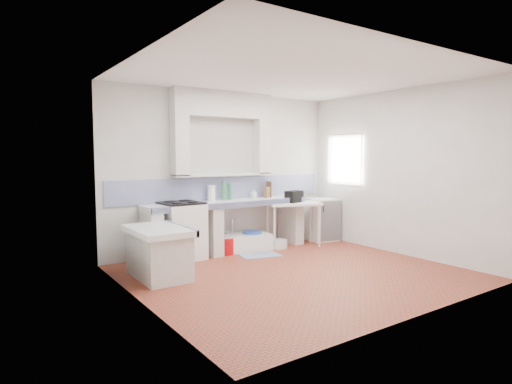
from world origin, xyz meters
TOP-DOWN VIEW (x-y plane):
  - floor at (0.00, 0.00)m, footprint 4.50×4.50m
  - ceiling at (0.00, 0.00)m, footprint 4.50×4.50m
  - wall_back at (0.00, 2.00)m, footprint 4.50×0.00m
  - wall_front at (0.00, -2.00)m, footprint 4.50×0.00m
  - wall_left at (-2.25, 0.00)m, footprint 0.00×4.50m
  - wall_right at (2.25, 0.00)m, footprint 0.00×4.50m
  - alcove_mass at (-0.10, 1.88)m, footprint 1.90×0.25m
  - window_frame at (2.42, 1.20)m, footprint 0.35×0.86m
  - lace_valance at (2.28, 1.20)m, footprint 0.01×0.84m
  - counter_slab at (-0.10, 1.70)m, footprint 3.00×0.60m
  - counter_lip at (-0.10, 1.42)m, footprint 3.00×0.04m
  - counter_pier_left at (-1.50, 1.70)m, footprint 0.20×0.55m
  - counter_pier_mid at (-0.45, 1.70)m, footprint 0.20×0.55m
  - counter_pier_right at (1.30, 1.70)m, footprint 0.20×0.55m
  - peninsula_top at (-1.70, 0.90)m, footprint 0.70×1.10m
  - peninsula_base at (-1.70, 0.90)m, footprint 0.60×1.00m
  - peninsula_lip at (-1.37, 0.90)m, footprint 0.04×1.10m
  - backsplash at (0.00, 1.99)m, footprint 4.27×0.03m
  - stove at (-1.00, 1.68)m, footprint 0.67×0.65m
  - sink at (0.11, 1.71)m, footprint 1.17×0.75m
  - side_table at (1.16, 1.45)m, footprint 1.10×0.84m
  - fridge at (1.95, 1.55)m, footprint 0.61×0.61m
  - bucket_red at (-0.24, 1.58)m, footprint 0.41×0.41m
  - bucket_orange at (0.21, 1.66)m, footprint 0.33×0.33m
  - bucket_blue at (0.34, 1.62)m, footprint 0.41×0.41m
  - basin_white at (0.80, 1.47)m, footprint 0.39×0.39m
  - water_bottle_a at (-0.05, 1.85)m, footprint 0.11×0.11m
  - water_bottle_b at (0.22, 1.85)m, footprint 0.11×0.11m
  - black_bag at (1.19, 1.47)m, footprint 0.38×0.27m
  - green_bottle_a at (-0.11, 1.85)m, footprint 0.08×0.08m
  - green_bottle_b at (0.02, 1.85)m, footprint 0.08×0.08m
  - knife_block at (0.78, 1.78)m, footprint 0.12×0.11m
  - cutting_board at (0.88, 1.85)m, footprint 0.07×0.22m
  - paper_towel at (-0.36, 1.85)m, footprint 0.17×0.17m
  - soap_bottle at (0.49, 1.79)m, footprint 0.10×0.10m
  - rug at (0.19, 1.14)m, footprint 0.72×0.50m

SIDE VIEW (x-z plane):
  - floor at x=0.00m, z-range 0.00..0.00m
  - rug at x=0.19m, z-range 0.00..0.01m
  - basin_white at x=0.80m, z-range 0.00..0.14m
  - sink at x=0.11m, z-range 0.00..0.26m
  - bucket_orange at x=0.21m, z-range 0.00..0.27m
  - bucket_red at x=-0.24m, z-range 0.00..0.29m
  - water_bottle_b at x=0.22m, z-range 0.00..0.31m
  - water_bottle_a at x=-0.05m, z-range 0.00..0.33m
  - bucket_blue at x=0.34m, z-range 0.00..0.33m
  - peninsula_base at x=-1.70m, z-range 0.00..0.62m
  - side_table at x=1.16m, z-range 0.38..0.43m
  - counter_pier_left at x=-1.50m, z-range 0.00..0.82m
  - counter_pier_mid at x=-0.45m, z-range 0.00..0.82m
  - counter_pier_right at x=1.30m, z-range 0.00..0.82m
  - fridge at x=1.95m, z-range 0.00..0.84m
  - stove at x=-1.00m, z-range 0.00..0.91m
  - peninsula_top at x=-1.70m, z-range 0.62..0.70m
  - peninsula_lip at x=-1.37m, z-range 0.61..0.71m
  - counter_slab at x=-0.10m, z-range 0.82..0.90m
  - counter_lip at x=-0.10m, z-range 0.81..0.91m
  - black_bag at x=1.19m, z-range 0.81..1.03m
  - soap_bottle at x=0.49m, z-range 0.90..1.08m
  - knife_block at x=0.78m, z-range 0.90..1.10m
  - paper_towel at x=-0.36m, z-range 0.90..1.17m
  - green_bottle_b at x=0.02m, z-range 0.90..1.19m
  - cutting_board at x=0.88m, z-range 0.90..1.20m
  - green_bottle_a at x=-0.11m, z-range 0.90..1.23m
  - backsplash at x=0.00m, z-range 0.90..1.30m
  - wall_back at x=0.00m, z-range -0.85..3.65m
  - wall_front at x=0.00m, z-range -0.85..3.65m
  - wall_left at x=-2.25m, z-range -0.85..3.65m
  - wall_right at x=2.25m, z-range -0.85..3.65m
  - window_frame at x=2.42m, z-range 1.07..2.13m
  - lace_valance at x=2.28m, z-range 1.86..2.10m
  - alcove_mass at x=-0.10m, z-range 2.35..2.80m
  - ceiling at x=0.00m, z-range 2.80..2.80m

